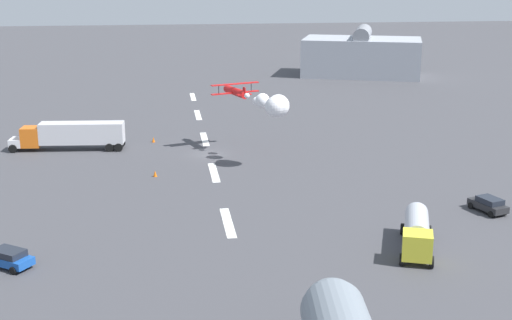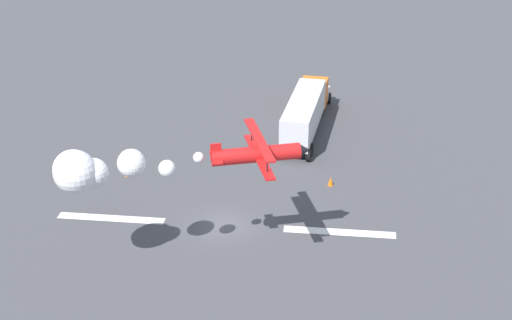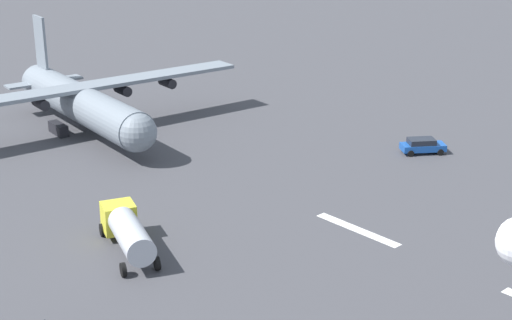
% 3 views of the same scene
% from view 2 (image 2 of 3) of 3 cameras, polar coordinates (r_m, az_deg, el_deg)
% --- Properties ---
extents(ground_plane, '(440.00, 440.00, 0.00)m').
position_cam_2_polar(ground_plane, '(56.06, -2.43, -4.85)').
color(ground_plane, '#424247').
rests_on(ground_plane, ground).
extents(runway_stripe_2, '(8.00, 0.90, 0.01)m').
position_cam_2_polar(runway_stripe_2, '(55.47, 6.22, -5.34)').
color(runway_stripe_2, white).
rests_on(runway_stripe_2, ground).
extents(runway_stripe_3, '(8.00, 0.90, 0.01)m').
position_cam_2_polar(runway_stripe_3, '(57.87, -10.70, -4.27)').
color(runway_stripe_3, white).
rests_on(runway_stripe_3, ground).
extents(stunt_biplane_red, '(15.53, 8.62, 2.68)m').
position_cam_2_polar(stunt_biplane_red, '(47.72, -10.63, -0.57)').
color(stunt_biplane_red, red).
extents(semi_truck_orange, '(4.20, 15.18, 3.70)m').
position_cam_2_polar(semi_truck_orange, '(70.75, 3.73, 3.76)').
color(semi_truck_orange, silver).
rests_on(semi_truck_orange, ground).
extents(traffic_cone_near, '(0.44, 0.44, 0.75)m').
position_cam_2_polar(traffic_cone_near, '(61.61, 5.56, -1.57)').
color(traffic_cone_near, orange).
rests_on(traffic_cone_near, ground).
extents(traffic_cone_far, '(0.44, 0.44, 0.75)m').
position_cam_2_polar(traffic_cone_far, '(63.71, -9.56, -0.87)').
color(traffic_cone_far, orange).
rests_on(traffic_cone_far, ground).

